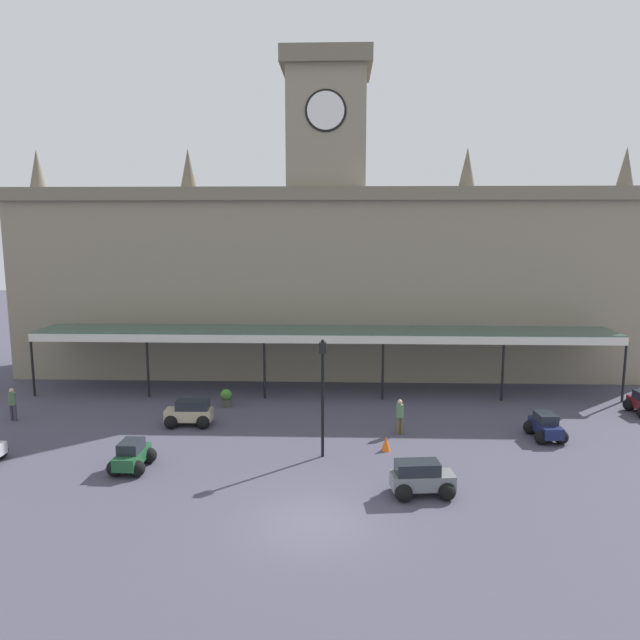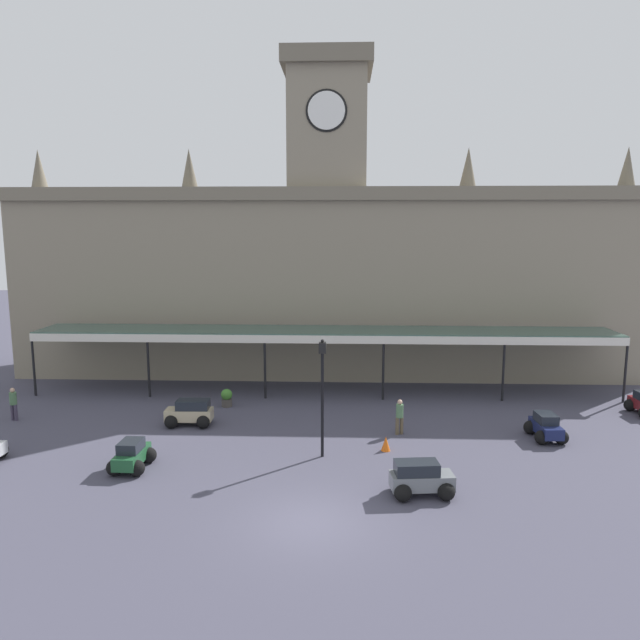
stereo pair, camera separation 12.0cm
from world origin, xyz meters
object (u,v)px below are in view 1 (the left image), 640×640
planter_near_kerb (226,398)px  car_grey_estate (421,480)px  car_green_sedan (132,457)px  victorian_lamppost (323,385)px  traffic_cone (386,444)px  pedestrian_near_entrance (400,415)px  pedestrian_crossing_forecourt (13,403)px  car_beige_estate (190,414)px  car_navy_sedan (545,428)px

planter_near_kerb → car_grey_estate: bearing=-48.9°
car_green_sedan → victorian_lamppost: bearing=12.0°
car_green_sedan → traffic_cone: bearing=12.9°
car_green_sedan → traffic_cone: car_green_sedan is taller
car_green_sedan → planter_near_kerb: (2.16, 8.44, -0.01)m
pedestrian_near_entrance → victorian_lamppost: size_ratio=0.33×
pedestrian_crossing_forecourt → pedestrian_near_entrance: same height
car_beige_estate → pedestrian_near_entrance: (10.07, -0.87, 0.34)m
car_green_sedan → car_grey_estate: size_ratio=0.89×
car_grey_estate → victorian_lamppost: victorian_lamppost is taller
pedestrian_near_entrance → planter_near_kerb: (-8.88, 3.99, -0.42)m
pedestrian_crossing_forecourt → car_navy_sedan: bearing=-3.7°
car_beige_estate → traffic_cone: car_beige_estate is taller
car_green_sedan → pedestrian_crossing_forecourt: size_ratio=1.24×
car_grey_estate → pedestrian_crossing_forecourt: size_ratio=1.40×
car_beige_estate → car_grey_estate: bearing=-35.3°
car_grey_estate → victorian_lamppost: 5.68m
victorian_lamppost → traffic_cone: size_ratio=7.91×
car_beige_estate → car_green_sedan: size_ratio=1.10×
traffic_cone → planter_near_kerb: bearing=143.1°
car_navy_sedan → planter_near_kerb: size_ratio=2.19×
car_navy_sedan → traffic_cone: size_ratio=3.31×
car_grey_estate → pedestrian_crossing_forecourt: bearing=158.3°
traffic_cone → car_grey_estate: bearing=-77.5°
victorian_lamppost → planter_near_kerb: (-5.39, 6.84, -2.63)m
pedestrian_crossing_forecourt → planter_near_kerb: pedestrian_crossing_forecourt is taller
car_navy_sedan → planter_near_kerb: car_navy_sedan is taller
car_grey_estate → pedestrian_near_entrance: pedestrian_near_entrance is taller
pedestrian_near_entrance → car_grey_estate: bearing=-88.5°
car_grey_estate → traffic_cone: 4.38m
pedestrian_crossing_forecourt → car_green_sedan: bearing=-35.6°
car_navy_sedan → car_beige_estate: bearing=175.7°
pedestrian_crossing_forecourt → victorian_lamppost: 16.24m
car_beige_estate → car_grey_estate: size_ratio=0.97×
car_beige_estate → car_grey_estate: 12.54m
car_beige_estate → car_navy_sedan: size_ratio=1.08×
car_beige_estate → pedestrian_near_entrance: size_ratio=1.36×
car_green_sedan → victorian_lamppost: (7.55, 1.61, 2.61)m
pedestrian_near_entrance → victorian_lamppost: 5.02m
car_grey_estate → pedestrian_near_entrance: (-0.17, 6.37, 0.34)m
car_beige_estate → planter_near_kerb: car_beige_estate is taller
car_beige_estate → traffic_cone: size_ratio=3.57×
car_navy_sedan → victorian_lamppost: 10.72m
car_navy_sedan → traffic_cone: car_navy_sedan is taller
traffic_cone → pedestrian_crossing_forecourt: bearing=169.5°
car_beige_estate → traffic_cone: bearing=-17.7°
traffic_cone → planter_near_kerb: 10.14m
car_navy_sedan → planter_near_kerb: 16.08m
victorian_lamppost → traffic_cone: bearing=15.5°
car_green_sedan → pedestrian_crossing_forecourt: bearing=144.4°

